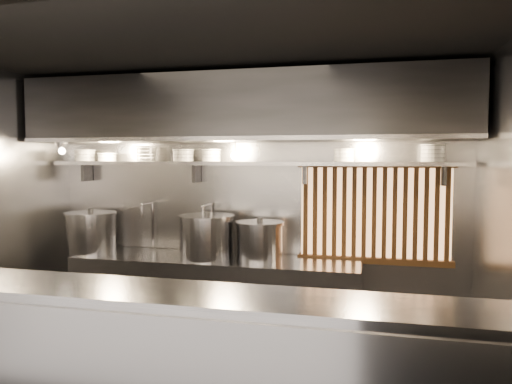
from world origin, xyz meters
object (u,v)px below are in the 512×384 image
at_px(pendant_bulb, 235,156).
at_px(stock_pot_mid, 207,237).
at_px(stock_pot_left, 91,232).
at_px(heat_lamp, 61,146).
at_px(stock_pot_right, 260,240).

height_order(pendant_bulb, stock_pot_mid, pendant_bulb).
xyz_separation_m(pendant_bulb, stock_pot_left, (-1.63, -0.09, -0.84)).
bearing_deg(heat_lamp, stock_pot_right, 8.61).
distance_m(stock_pot_left, stock_pot_right, 1.90).
bearing_deg(stock_pot_left, heat_lamp, -122.69).
bearing_deg(stock_pot_right, stock_pot_left, -178.41).
relative_size(heat_lamp, stock_pot_left, 0.52).
relative_size(pendant_bulb, stock_pot_left, 0.28).
xyz_separation_m(pendant_bulb, stock_pot_mid, (-0.28, -0.10, -0.84)).
bearing_deg(stock_pot_left, stock_pot_mid, -0.67).
height_order(stock_pot_left, stock_pot_right, stock_pot_left).
height_order(heat_lamp, stock_pot_right, heat_lamp).
bearing_deg(pendant_bulb, stock_pot_mid, -159.32).
distance_m(heat_lamp, stock_pot_left, 0.99).
distance_m(heat_lamp, stock_pot_mid, 1.80).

